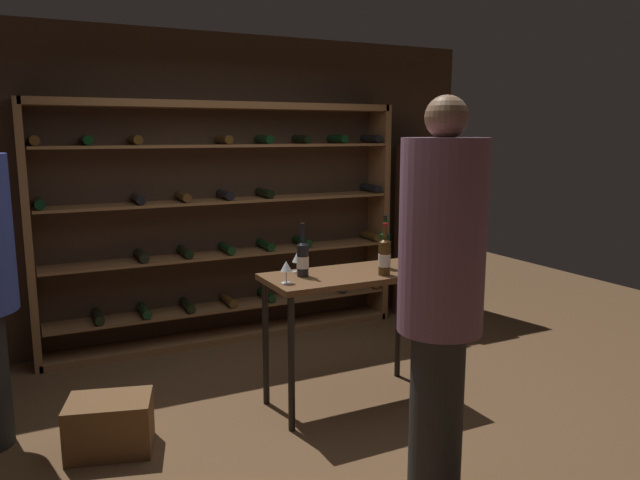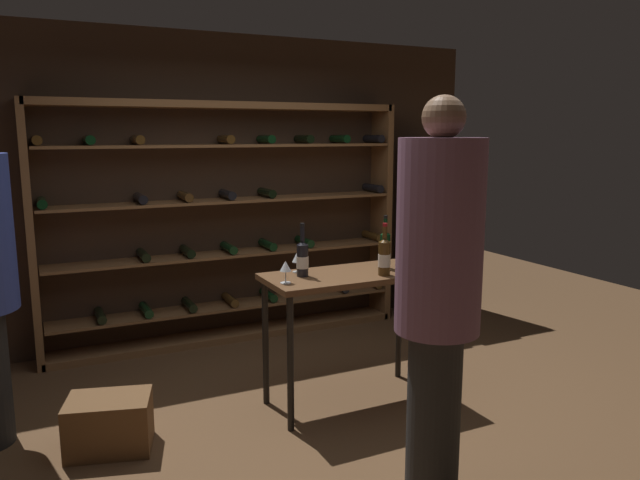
# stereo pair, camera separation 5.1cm
# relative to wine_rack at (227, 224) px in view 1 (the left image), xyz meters

# --- Properties ---
(ground_plane) EXTENTS (9.96, 9.96, 0.00)m
(ground_plane) POSITION_rel_wine_rack_xyz_m (-0.01, -1.77, -1.06)
(ground_plane) COLOR brown
(back_wall) EXTENTS (5.18, 0.10, 2.74)m
(back_wall) POSITION_rel_wine_rack_xyz_m (-0.01, 0.21, 0.31)
(back_wall) COLOR #3D2B1E
(back_wall) RESTS_ON ground
(wine_rack) EXTENTS (3.27, 0.32, 2.14)m
(wine_rack) POSITION_rel_wine_rack_xyz_m (0.00, 0.00, 0.00)
(wine_rack) COLOR brown
(wine_rack) RESTS_ON ground
(tasting_table) EXTENTS (1.19, 0.54, 0.93)m
(tasting_table) POSITION_rel_wine_rack_xyz_m (0.34, -1.66, -0.25)
(tasting_table) COLOR brown
(tasting_table) RESTS_ON ground
(person_host_in_suit) EXTENTS (0.43, 0.43, 2.05)m
(person_host_in_suit) POSITION_rel_wine_rack_xyz_m (0.19, -2.83, 0.07)
(person_host_in_suit) COLOR #262626
(person_host_in_suit) RESTS_ON ground
(wine_crate) EXTENTS (0.55, 0.46, 0.32)m
(wine_crate) POSITION_rel_wine_rack_xyz_m (-1.27, -1.63, -0.90)
(wine_crate) COLOR brown
(wine_crate) RESTS_ON ground
(display_cabinet) EXTENTS (0.44, 0.36, 1.75)m
(display_cabinet) POSITION_rel_wine_rack_xyz_m (2.01, -0.18, -0.19)
(display_cabinet) COLOR #4C2D1E
(display_cabinet) RESTS_ON ground
(wine_bottle_gold_foil) EXTENTS (0.08, 0.08, 0.35)m
(wine_bottle_gold_foil) POSITION_rel_wine_rack_xyz_m (0.50, -1.82, -0.01)
(wine_bottle_gold_foil) COLOR #4C3314
(wine_bottle_gold_foil) RESTS_ON tasting_table
(wine_bottle_amber_reserve) EXTENTS (0.08, 0.08, 0.36)m
(wine_bottle_amber_reserve) POSITION_rel_wine_rack_xyz_m (-0.00, -1.61, -0.01)
(wine_bottle_amber_reserve) COLOR black
(wine_bottle_amber_reserve) RESTS_ON tasting_table
(wine_bottle_green_slim) EXTENTS (0.07, 0.07, 0.38)m
(wine_bottle_green_slim) POSITION_rel_wine_rack_xyz_m (0.62, -1.64, -0.00)
(wine_bottle_green_slim) COLOR black
(wine_bottle_green_slim) RESTS_ON tasting_table
(wine_glass_stemmed_right) EXTENTS (0.07, 0.07, 0.14)m
(wine_glass_stemmed_right) POSITION_rel_wine_rack_xyz_m (0.02, -1.49, -0.04)
(wine_glass_stemmed_right) COLOR silver
(wine_glass_stemmed_right) RESTS_ON tasting_table
(wine_glass_stemmed_center) EXTENTS (0.07, 0.07, 0.14)m
(wine_glass_stemmed_center) POSITION_rel_wine_rack_xyz_m (-0.18, -1.74, -0.03)
(wine_glass_stemmed_center) COLOR silver
(wine_glass_stemmed_center) RESTS_ON tasting_table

